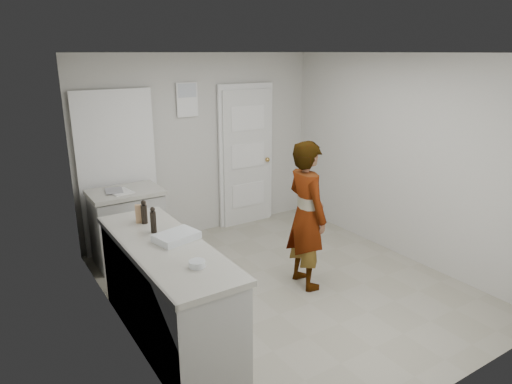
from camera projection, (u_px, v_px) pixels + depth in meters
ground at (285, 286)px, 5.11m from camera, size 4.00×4.00×0.00m
room_shell at (192, 164)px, 6.28m from camera, size 4.00×4.00×4.00m
main_counter at (168, 295)px, 4.07m from camera, size 0.64×1.96×0.93m
side_counter at (128, 229)px, 5.58m from camera, size 0.84×0.61×0.93m
person at (307, 215)px, 4.92m from camera, size 0.45×0.63×1.64m
cake_mix_box at (141, 214)px, 4.40m from camera, size 0.12×0.08×0.18m
spice_jar at (142, 216)px, 4.48m from camera, size 0.05×0.05×0.07m
oil_cruet_a at (144, 212)px, 4.37m from camera, size 0.06×0.06×0.23m
oil_cruet_b at (153, 220)px, 4.14m from camera, size 0.05×0.05×0.25m
baking_dish at (177, 237)px, 4.00m from camera, size 0.41×0.33×0.06m
egg_bowl at (197, 264)px, 3.50m from camera, size 0.13×0.13×0.05m
papers at (121, 192)px, 5.37m from camera, size 0.27×0.32×0.01m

